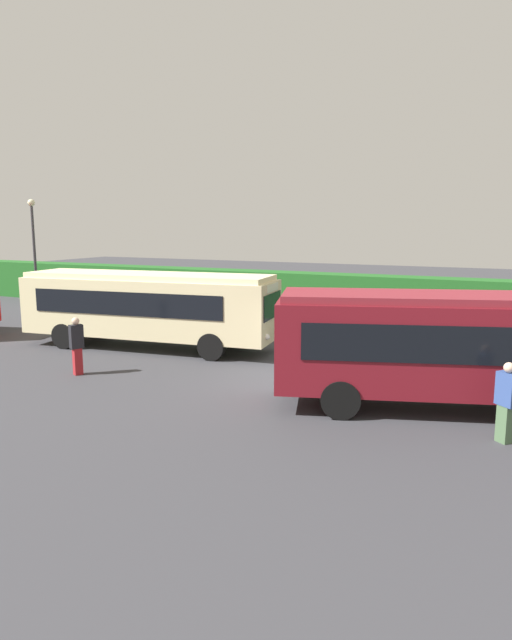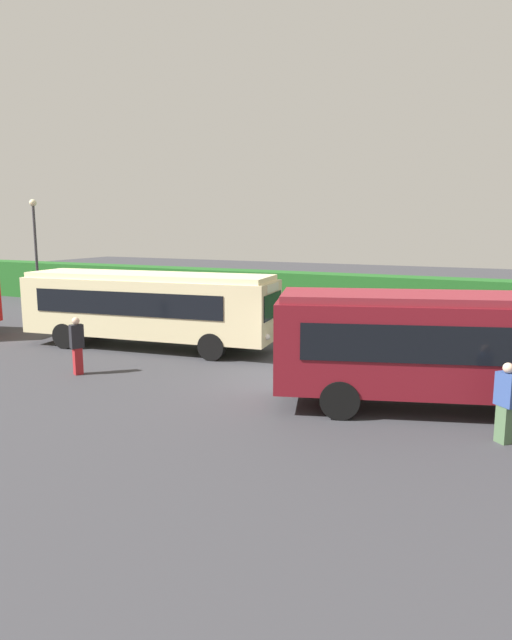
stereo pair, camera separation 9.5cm
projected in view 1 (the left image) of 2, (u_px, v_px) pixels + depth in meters
The scene contains 8 objects.
ground_plane at pixel (300, 381), 17.52m from camera, with size 102.17×102.17×0.00m, color #38383D.
bus_cream at pixel (149, 305), 21.96m from camera, with size 10.38×3.76×2.95m.
bus_maroon at pixel (447, 344), 14.56m from camera, with size 9.07×4.95×3.08m.
person_left at pixel (170, 315), 24.66m from camera, with size 0.55×0.49×1.70m.
person_center at pixel (77, 344), 18.15m from camera, with size 0.42×0.48×1.89m.
person_right at pixel (507, 401), 12.48m from camera, with size 0.53×0.51×1.84m.
hedge_row at pixel (386, 299), 27.73m from camera, with size 63.09×1.63×2.33m, color #205C20.
lamppost at pixel (34, 245), 28.94m from camera, with size 0.36×0.36×6.09m.
Camera 1 is at (6.05, -15.89, 4.84)m, focal length 31.58 mm.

